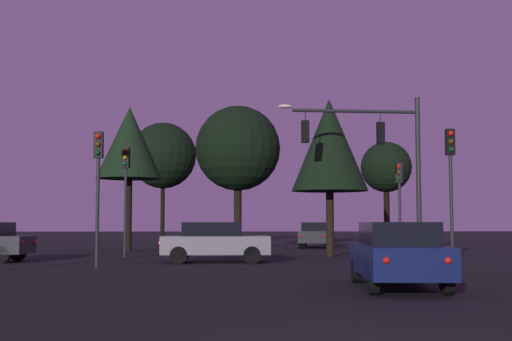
% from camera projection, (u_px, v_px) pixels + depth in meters
% --- Properties ---
extents(ground_plane, '(168.00, 168.00, 0.00)m').
position_uv_depth(ground_plane, '(259.00, 255.00, 32.28)').
color(ground_plane, black).
rests_on(ground_plane, ground).
extents(traffic_signal_mast_arm, '(5.87, 0.58, 6.66)m').
position_uv_depth(traffic_signal_mast_arm, '(379.00, 149.00, 28.08)').
color(traffic_signal_mast_arm, '#232326').
rests_on(traffic_signal_mast_arm, ground).
extents(traffic_light_corner_left, '(0.37, 0.39, 4.23)m').
position_uv_depth(traffic_light_corner_left, '(399.00, 190.00, 31.47)').
color(traffic_light_corner_left, '#232326').
rests_on(traffic_light_corner_left, ground).
extents(traffic_light_corner_right, '(0.31, 0.35, 4.59)m').
position_uv_depth(traffic_light_corner_right, '(98.00, 171.00, 23.35)').
color(traffic_light_corner_right, '#232326').
rests_on(traffic_light_corner_right, ground).
extents(traffic_light_median, '(0.32, 0.36, 4.73)m').
position_uv_depth(traffic_light_median, '(451.00, 169.00, 23.66)').
color(traffic_light_median, '#232326').
rests_on(traffic_light_median, ground).
extents(traffic_light_far_side, '(0.34, 0.38, 4.78)m').
position_uv_depth(traffic_light_far_side, '(126.00, 180.00, 30.04)').
color(traffic_light_far_side, '#232326').
rests_on(traffic_light_far_side, ground).
extents(car_nearside_lane, '(2.07, 4.70, 1.52)m').
position_uv_depth(car_nearside_lane, '(397.00, 254.00, 15.86)').
color(car_nearside_lane, '#0F1947').
rests_on(car_nearside_lane, ground).
extents(car_crossing_right, '(4.16, 1.91, 1.52)m').
position_uv_depth(car_crossing_right, '(215.00, 241.00, 26.07)').
color(car_crossing_right, gray).
rests_on(car_crossing_right, ground).
extents(car_far_lane, '(2.56, 4.65, 1.52)m').
position_uv_depth(car_far_lane, '(315.00, 234.00, 41.31)').
color(car_far_lane, black).
rests_on(car_far_lane, ground).
extents(tree_behind_sign, '(3.52, 3.52, 7.12)m').
position_uv_depth(tree_behind_sign, '(386.00, 168.00, 47.91)').
color(tree_behind_sign, black).
rests_on(tree_behind_sign, ground).
extents(tree_left_far, '(3.43, 3.43, 7.07)m').
position_uv_depth(tree_left_far, '(329.00, 145.00, 30.89)').
color(tree_left_far, black).
rests_on(tree_left_far, ground).
extents(tree_center_horizon, '(3.42, 3.42, 7.60)m').
position_uv_depth(tree_center_horizon, '(129.00, 143.00, 36.20)').
color(tree_center_horizon, black).
rests_on(tree_center_horizon, ground).
extents(tree_right_cluster, '(4.45, 4.45, 8.24)m').
position_uv_depth(tree_right_cluster, '(163.00, 156.00, 46.47)').
color(tree_right_cluster, black).
rests_on(tree_right_cluster, ground).
extents(tree_lot_edge, '(4.69, 4.69, 7.94)m').
position_uv_depth(tree_lot_edge, '(238.00, 149.00, 37.98)').
color(tree_lot_edge, black).
rests_on(tree_lot_edge, ground).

